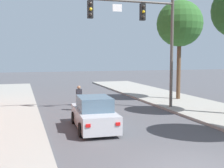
% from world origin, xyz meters
% --- Properties ---
extents(traffic_signal_mast, '(7.18, 0.38, 7.50)m').
position_xyz_m(traffic_signal_mast, '(2.55, 9.84, 5.37)').
color(traffic_signal_mast, '#514C47').
rests_on(traffic_signal_mast, sidewalk_right).
extents(car_lead_silver, '(2.00, 4.32, 1.60)m').
position_xyz_m(car_lead_silver, '(-1.66, 6.10, 0.72)').
color(car_lead_silver, '#B7B7BC').
rests_on(car_lead_silver, ground).
extents(pedestrian_crossing_road, '(0.36, 0.22, 1.64)m').
position_xyz_m(pedestrian_crossing_road, '(-1.45, 10.97, 0.91)').
color(pedestrian_crossing_road, brown).
rests_on(pedestrian_crossing_road, ground).
extents(street_tree_third, '(3.60, 3.60, 7.74)m').
position_xyz_m(street_tree_third, '(6.96, 12.93, 6.06)').
color(street_tree_third, brown).
rests_on(street_tree_third, sidewalk_right).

